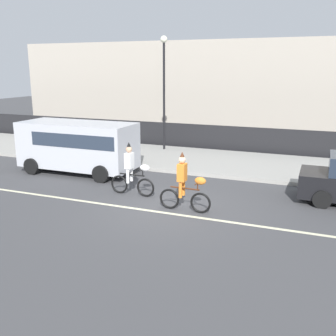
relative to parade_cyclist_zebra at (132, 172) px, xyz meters
name	(u,v)px	position (x,y,z in m)	size (l,w,h in m)	color
ground_plane	(169,207)	(1.68, -0.74, -0.84)	(80.00, 80.00, 0.00)	#424244
road_centre_line	(163,212)	(1.68, -1.24, -0.84)	(36.00, 0.14, 0.01)	beige
sidewalk_curb	(219,162)	(1.68, 5.76, -0.77)	(60.00, 5.00, 0.15)	#9E9B93
fence_line	(233,139)	(1.68, 8.66, -0.14)	(40.00, 0.08, 1.40)	black
building_backdrop	(217,86)	(-1.51, 17.26, 2.25)	(28.00, 8.00, 6.19)	#B2A899
parade_cyclist_zebra	(132,172)	(0.00, 0.00, 0.00)	(1.72, 0.50, 1.92)	black
parade_cyclist_orange	(185,186)	(2.28, -0.84, 0.00)	(1.72, 0.50, 1.92)	black
parked_van_silver	(79,144)	(-3.51, 1.96, 0.44)	(5.00, 2.22, 2.18)	silver
street_lamp_post	(164,77)	(-1.78, 7.35, 3.15)	(0.36, 0.36, 5.86)	black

